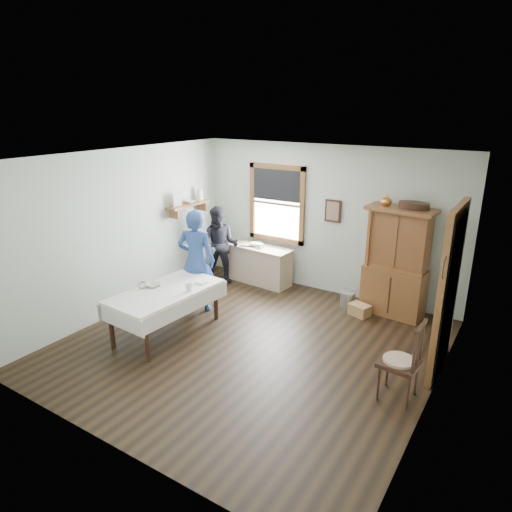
% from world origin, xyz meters
% --- Properties ---
extents(room, '(5.01, 5.01, 2.70)m').
position_xyz_m(room, '(0.00, 0.00, 1.35)').
color(room, black).
rests_on(room, ground).
extents(window, '(1.18, 0.07, 1.48)m').
position_xyz_m(window, '(-1.00, 2.46, 1.64)').
color(window, white).
rests_on(window, room).
extents(doorway, '(0.09, 1.14, 2.22)m').
position_xyz_m(doorway, '(2.46, 0.85, 1.16)').
color(doorway, '#483E33').
rests_on(doorway, room).
extents(wall_shelf, '(0.24, 1.00, 0.44)m').
position_xyz_m(wall_shelf, '(-2.37, 1.54, 1.57)').
color(wall_shelf, brown).
rests_on(wall_shelf, room).
extents(framed_picture, '(0.30, 0.04, 0.40)m').
position_xyz_m(framed_picture, '(0.15, 2.46, 1.55)').
color(framed_picture, '#382013').
rests_on(framed_picture, room).
extents(rug_beater, '(0.01, 0.27, 0.27)m').
position_xyz_m(rug_beater, '(2.45, 0.30, 1.72)').
color(rug_beater, black).
rests_on(rug_beater, room).
extents(work_counter, '(1.32, 0.59, 0.73)m').
position_xyz_m(work_counter, '(-1.19, 2.18, 0.37)').
color(work_counter, tan).
rests_on(work_counter, room).
extents(china_hutch, '(1.10, 0.60, 1.81)m').
position_xyz_m(china_hutch, '(1.42, 2.17, 0.91)').
color(china_hutch, brown).
rests_on(china_hutch, room).
extents(dining_table, '(1.04, 1.82, 0.70)m').
position_xyz_m(dining_table, '(-1.29, -0.35, 0.35)').
color(dining_table, silver).
rests_on(dining_table, room).
extents(spindle_chair, '(0.51, 0.51, 1.03)m').
position_xyz_m(spindle_chair, '(2.16, -0.10, 0.51)').
color(spindle_chair, '#382013').
rests_on(spindle_chair, room).
extents(pail, '(0.30, 0.30, 0.27)m').
position_xyz_m(pail, '(0.70, 2.02, 0.14)').
color(pail, '#A0A3A8').
rests_on(pail, room).
extents(wicker_basket, '(0.38, 0.32, 0.19)m').
position_xyz_m(wicker_basket, '(0.99, 1.81, 0.10)').
color(wicker_basket, '#9F7A48').
rests_on(wicker_basket, room).
extents(woman_blue, '(0.69, 0.57, 1.62)m').
position_xyz_m(woman_blue, '(-1.44, 0.57, 0.81)').
color(woman_blue, navy).
rests_on(woman_blue, room).
extents(figure_dark, '(0.84, 0.76, 1.41)m').
position_xyz_m(figure_dark, '(-1.84, 1.77, 0.70)').
color(figure_dark, black).
rests_on(figure_dark, room).
extents(table_cup_a, '(0.16, 0.16, 0.10)m').
position_xyz_m(table_cup_a, '(-1.64, -0.48, 0.75)').
color(table_cup_a, silver).
rests_on(table_cup_a, dining_table).
extents(table_cup_b, '(0.14, 0.14, 0.10)m').
position_xyz_m(table_cup_b, '(-0.98, -0.17, 0.75)').
color(table_cup_b, silver).
rests_on(table_cup_b, dining_table).
extents(table_bowl, '(0.29, 0.29, 0.06)m').
position_xyz_m(table_bowl, '(-1.55, -0.35, 0.73)').
color(table_bowl, silver).
rests_on(table_bowl, dining_table).
extents(counter_book, '(0.26, 0.29, 0.02)m').
position_xyz_m(counter_book, '(-1.58, 2.12, 0.75)').
color(counter_book, '#7B6352').
rests_on(counter_book, work_counter).
extents(counter_bowl, '(0.22, 0.22, 0.07)m').
position_xyz_m(counter_bowl, '(-1.28, 2.18, 0.77)').
color(counter_bowl, silver).
rests_on(counter_bowl, work_counter).
extents(shelf_bowl, '(0.22, 0.22, 0.05)m').
position_xyz_m(shelf_bowl, '(-2.37, 1.55, 1.60)').
color(shelf_bowl, silver).
rests_on(shelf_bowl, wall_shelf).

